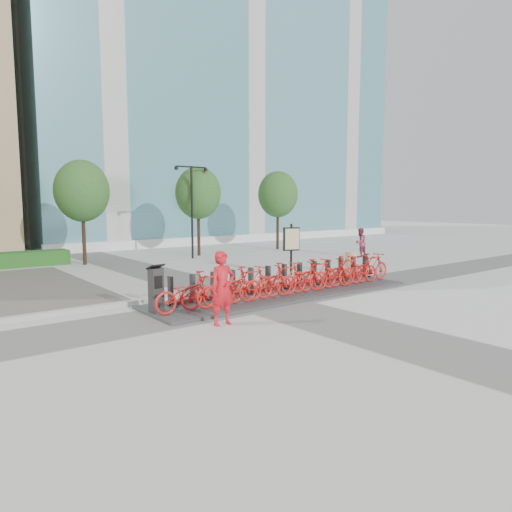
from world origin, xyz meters
TOP-DOWN VIEW (x-y plane):
  - ground at (0.00, 0.00)m, footprint 120.00×120.00m
  - glass_building at (14.00, 26.00)m, footprint 32.00×16.00m
  - hedge_b at (-5.00, 13.20)m, footprint 6.00×1.20m
  - tree_1 at (-1.50, 12.00)m, footprint 2.60×2.60m
  - tree_2 at (5.00, 12.00)m, footprint 2.60×2.60m
  - tree_3 at (11.00, 12.00)m, footprint 2.60×2.60m
  - streetlamp at (4.00, 11.00)m, footprint 2.00×0.20m
  - dock_pad at (1.30, 0.30)m, footprint 9.60×2.40m
  - dock_rail_posts at (1.72, 0.77)m, footprint 8.74×0.50m
  - bike_0 at (-2.60, -0.05)m, footprint 1.85×0.65m
  - bike_1 at (-1.88, -0.05)m, footprint 1.80×0.51m
  - bike_2 at (-1.16, -0.05)m, footprint 1.85×0.65m
  - bike_3 at (-0.44, -0.05)m, footprint 1.80×0.51m
  - bike_4 at (0.28, -0.05)m, footprint 1.85×0.65m
  - bike_5 at (1.00, -0.05)m, footprint 1.80×0.51m
  - bike_6 at (1.72, -0.05)m, footprint 1.85×0.65m
  - bike_7 at (2.44, -0.05)m, footprint 1.80×0.51m
  - bike_8 at (3.16, -0.05)m, footprint 1.85×0.65m
  - bike_9 at (3.88, -0.05)m, footprint 1.80×0.51m
  - bike_10 at (4.60, -0.05)m, footprint 1.85×0.65m
  - bike_11 at (5.32, -0.05)m, footprint 1.80×0.51m
  - kiosk at (-3.25, 0.41)m, footprint 0.44×0.38m
  - worker_red at (-2.41, -1.54)m, footprint 0.68×0.45m
  - pedestrian at (11.83, 5.83)m, footprint 0.84×0.68m
  - construction_barrel at (6.48, 1.96)m, footprint 0.61×0.61m
  - map_sign at (4.31, 3.33)m, footprint 0.68×0.38m

SIDE VIEW (x-z plane):
  - ground at x=0.00m, z-range 0.00..0.00m
  - dock_pad at x=1.30m, z-range 0.00..0.08m
  - hedge_b at x=-5.00m, z-range 0.00..0.70m
  - construction_barrel at x=6.48m, z-range 0.00..0.95m
  - dock_rail_posts at x=1.72m, z-range 0.08..0.93m
  - bike_0 at x=-2.60m, z-range 0.08..1.05m
  - bike_2 at x=-1.16m, z-range 0.08..1.05m
  - bike_4 at x=0.28m, z-range 0.08..1.05m
  - bike_6 at x=1.72m, z-range 0.08..1.05m
  - bike_8 at x=3.16m, z-range 0.08..1.05m
  - bike_10 at x=4.60m, z-range 0.08..1.05m
  - bike_1 at x=-1.88m, z-range 0.08..1.16m
  - bike_3 at x=-0.44m, z-range 0.08..1.16m
  - bike_5 at x=1.00m, z-range 0.08..1.16m
  - bike_7 at x=2.44m, z-range 0.08..1.16m
  - bike_9 at x=3.88m, z-range 0.08..1.16m
  - bike_11 at x=5.32m, z-range 0.08..1.16m
  - kiosk at x=-3.25m, z-range 0.05..1.36m
  - pedestrian at x=11.83m, z-range 0.00..1.63m
  - worker_red at x=-2.41m, z-range 0.00..1.83m
  - map_sign at x=4.31m, z-range 0.35..2.50m
  - streetlamp at x=4.00m, z-range 0.63..5.63m
  - tree_1 at x=-1.50m, z-range 1.04..6.14m
  - tree_2 at x=5.00m, z-range 1.04..6.14m
  - tree_3 at x=11.00m, z-range 1.04..6.14m
  - glass_building at x=14.00m, z-range 0.00..24.00m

